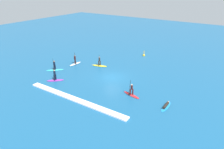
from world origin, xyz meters
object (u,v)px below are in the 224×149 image
surfer_on_teal_board (55,68)px  marker_buoy (144,55)px  surfer_on_red_board (131,93)px  surfer_on_purple_board (55,78)px  surfer_on_blue_board (166,106)px  surfer_on_yellow_board (100,64)px  surfer_on_white_board (75,62)px

surfer_on_teal_board → marker_buoy: surfer_on_teal_board is taller
surfer_on_red_board → surfer_on_purple_board: (-12.25, -2.52, 0.06)m
marker_buoy → surfer_on_blue_board: bearing=-55.9°
marker_buoy → surfer_on_purple_board: bearing=-107.6°
surfer_on_red_board → surfer_on_purple_board: 12.50m
surfer_on_teal_board → surfer_on_yellow_board: bearing=-176.2°
surfer_on_white_board → surfer_on_purple_board: (2.50, -7.22, 0.03)m
surfer_on_blue_board → marker_buoy: marker_buoy is taller
surfer_on_purple_board → marker_buoy: size_ratio=2.01×
surfer_on_red_board → surfer_on_white_board: size_ratio=1.03×
surfer_on_yellow_board → surfer_on_blue_board: surfer_on_yellow_board is taller
surfer_on_teal_board → marker_buoy: bearing=-165.7°
surfer_on_blue_board → surfer_on_purple_board: size_ratio=1.15×
surfer_on_teal_board → marker_buoy: 18.51m
surfer_on_red_board → surfer_on_blue_board: bearing=-167.4°
surfer_on_yellow_board → surfer_on_white_board: (-4.38, -1.79, 0.08)m
surfer_on_red_board → surfer_on_teal_board: bearing=13.3°
surfer_on_yellow_board → surfer_on_blue_board: size_ratio=1.07×
marker_buoy → surfer_on_teal_board: bearing=-120.4°
surfer_on_yellow_board → surfer_on_red_board: (10.37, -6.49, 0.05)m
surfer_on_blue_board → surfer_on_purple_board: surfer_on_purple_board is taller
surfer_on_blue_board → surfer_on_purple_board: bearing=96.7°
surfer_on_yellow_board → surfer_on_teal_board: bearing=32.7°
surfer_on_yellow_board → surfer_on_purple_board: bearing=61.7°
surfer_on_purple_board → surfer_on_red_board: bearing=148.2°
marker_buoy → surfer_on_red_board: bearing=-69.2°
surfer_on_purple_board → surfer_on_blue_board: bearing=144.2°
surfer_on_white_board → surfer_on_red_board: bearing=74.6°
surfer_on_yellow_board → surfer_on_purple_board: size_ratio=1.23×
surfer_on_yellow_board → marker_buoy: 10.75m
surfer_on_red_board → surfer_on_teal_board: 15.60m
surfer_on_blue_board → surfer_on_purple_board: (-17.25, -2.31, 0.30)m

